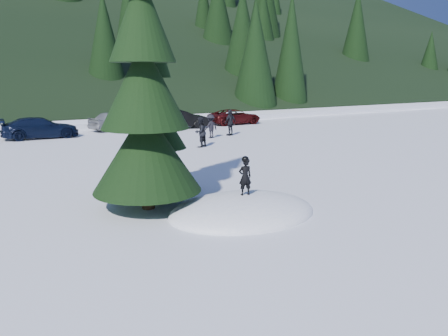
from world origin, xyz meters
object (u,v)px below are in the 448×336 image
car_4 (117,120)px  child_skier (245,177)px  car_6 (235,117)px  adult_0 (200,132)px  car_5 (180,119)px  spruce_tall (144,97)px  spruce_short (160,132)px  car_3 (40,128)px  adult_2 (211,126)px  adult_1 (230,123)px

car_4 → child_skier: bearing=154.8°
car_4 → car_6: bearing=-114.7°
adult_0 → car_5: adult_0 is taller
spruce_tall → spruce_short: 2.11m
adult_0 → car_3: size_ratio=0.36×
child_skier → car_5: 20.59m
adult_0 → car_3: adult_0 is taller
child_skier → car_6: bearing=-109.9°
spruce_short → car_5: 18.36m
car_5 → adult_2: bearing=-175.9°
adult_2 → car_4: (-3.88, 7.06, -0.05)m
adult_0 → adult_2: 3.56m
adult_1 → adult_2: size_ratio=1.15×
child_skier → car_4: child_skier is taller
spruce_short → car_5: spruce_short is taller
child_skier → adult_0: 11.73m
adult_1 → car_3: adult_1 is taller
child_skier → spruce_tall: bearing=-23.6°
adult_0 → adult_2: (2.21, 2.79, -0.09)m
adult_2 → car_3: adult_2 is taller
spruce_short → car_6: bearing=51.4°
adult_0 → car_4: (-1.68, 9.85, -0.13)m
spruce_tall → car_3: bearing=91.7°
spruce_short → child_skier: (1.38, -3.06, -1.08)m
adult_2 → car_4: 8.06m
spruce_tall → car_6: (14.31, 18.07, -2.71)m
car_6 → adult_0: bearing=137.9°
car_4 → car_6: (9.39, -1.06, -0.10)m
spruce_short → car_6: 21.38m
spruce_short → car_4: 18.22m
car_6 → adult_1: bearing=144.9°
adult_1 → car_6: bearing=-141.4°
spruce_tall → child_skier: bearing=-34.9°
spruce_short → adult_0: bearing=54.7°
car_4 → car_5: car_5 is taller
spruce_tall → adult_0: 11.66m
spruce_tall → car_6: bearing=51.6°
child_skier → car_4: 20.95m
child_skier → car_4: bearing=-85.7°
adult_1 → car_4: bearing=-67.1°
spruce_tall → spruce_short: bearing=54.5°
spruce_tall → child_skier: size_ratio=7.93×
car_4 → car_6: 9.46m
spruce_short → car_6: size_ratio=1.23×
car_4 → adult_2: bearing=-169.4°
car_4 → adult_0: bearing=171.4°
spruce_short → car_4: size_ratio=1.30×
spruce_short → car_3: spruce_short is taller
adult_0 → car_3: bearing=-76.2°
car_5 → car_3: bearing=100.5°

